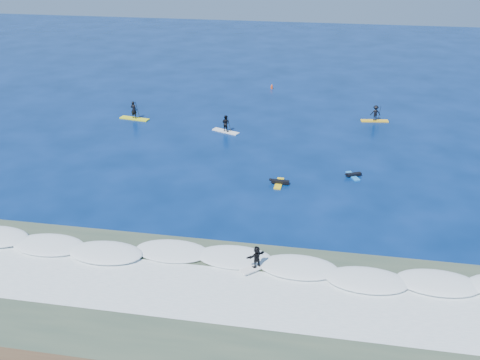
% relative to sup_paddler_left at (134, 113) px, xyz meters
% --- Properties ---
extents(ground, '(160.00, 160.00, 0.00)m').
position_rel_sup_paddler_left_xyz_m(ground, '(14.33, -14.60, -0.71)').
color(ground, '#031943').
rests_on(ground, ground).
extents(shallow_water, '(90.00, 13.00, 0.01)m').
position_rel_sup_paddler_left_xyz_m(shallow_water, '(14.33, -28.60, -0.70)').
color(shallow_water, '#354838').
rests_on(shallow_water, ground).
extents(breaking_wave, '(40.00, 6.00, 0.30)m').
position_rel_sup_paddler_left_xyz_m(breaking_wave, '(14.33, -24.60, -0.71)').
color(breaking_wave, white).
rests_on(breaking_wave, ground).
extents(whitewater, '(34.00, 5.00, 0.02)m').
position_rel_sup_paddler_left_xyz_m(whitewater, '(14.33, -27.60, -0.71)').
color(whitewater, silver).
rests_on(whitewater, ground).
extents(sup_paddler_left, '(3.32, 1.35, 2.27)m').
position_rel_sup_paddler_left_xyz_m(sup_paddler_left, '(0.00, 0.00, 0.00)').
color(sup_paddler_left, yellow).
rests_on(sup_paddler_left, ground).
extents(sup_paddler_center, '(2.92, 1.77, 2.01)m').
position_rel_sup_paddler_left_xyz_m(sup_paddler_center, '(10.35, -2.11, 0.04)').
color(sup_paddler_center, white).
rests_on(sup_paddler_center, ground).
extents(sup_paddler_right, '(2.92, 1.08, 2.00)m').
position_rel_sup_paddler_left_xyz_m(sup_paddler_right, '(25.16, 3.76, 0.07)').
color(sup_paddler_right, yellow).
rests_on(sup_paddler_right, ground).
extents(prone_paddler_near, '(1.63, 2.07, 0.43)m').
position_rel_sup_paddler_left_xyz_m(prone_paddler_near, '(16.91, -13.00, -0.56)').
color(prone_paddler_near, yellow).
rests_on(prone_paddler_near, ground).
extents(prone_paddler_far, '(1.40, 1.86, 0.38)m').
position_rel_sup_paddler_left_xyz_m(prone_paddler_far, '(22.73, -10.57, -0.58)').
color(prone_paddler_far, blue).
rests_on(prone_paddler_far, ground).
extents(wave_surfer, '(1.88, 1.84, 1.49)m').
position_rel_sup_paddler_left_xyz_m(wave_surfer, '(16.86, -24.95, 0.13)').
color(wave_surfer, white).
rests_on(wave_surfer, breaking_wave).
extents(marker_buoy, '(0.27, 0.27, 0.64)m').
position_rel_sup_paddler_left_xyz_m(marker_buoy, '(12.99, 14.06, -0.43)').
color(marker_buoy, '#ED4B15').
rests_on(marker_buoy, ground).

